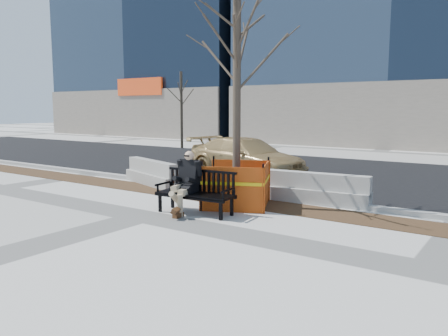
{
  "coord_description": "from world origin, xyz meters",
  "views": [
    {
      "loc": [
        7.18,
        -7.11,
        2.44
      ],
      "look_at": [
        1.24,
        1.47,
        1.04
      ],
      "focal_mm": 35.81,
      "sensor_mm": 36.0,
      "label": 1
    }
  ],
  "objects_px": {
    "bench": "(195,214)",
    "jersey_barrier_right": "(315,203)",
    "sedan": "(246,176)",
    "jersey_barrier_left": "(152,185)",
    "tree_fence": "(236,206)",
    "seated_man": "(187,212)"
  },
  "relations": [
    {
      "from": "sedan",
      "to": "jersey_barrier_right",
      "type": "xyz_separation_m",
      "value": [
        3.87,
        -2.89,
        0.0
      ]
    },
    {
      "from": "jersey_barrier_left",
      "to": "jersey_barrier_right",
      "type": "xyz_separation_m",
      "value": [
        5.44,
        0.34,
        0.0
      ]
    },
    {
      "from": "jersey_barrier_left",
      "to": "bench",
      "type": "bearing_deg",
      "value": -13.96
    },
    {
      "from": "seated_man",
      "to": "tree_fence",
      "type": "relative_size",
      "value": 0.25
    },
    {
      "from": "sedan",
      "to": "jersey_barrier_left",
      "type": "bearing_deg",
      "value": 164.65
    },
    {
      "from": "bench",
      "to": "jersey_barrier_right",
      "type": "bearing_deg",
      "value": 51.03
    },
    {
      "from": "bench",
      "to": "tree_fence",
      "type": "relative_size",
      "value": 0.33
    },
    {
      "from": "bench",
      "to": "seated_man",
      "type": "bearing_deg",
      "value": 168.54
    },
    {
      "from": "bench",
      "to": "sedan",
      "type": "bearing_deg",
      "value": 105.31
    },
    {
      "from": "tree_fence",
      "to": "jersey_barrier_right",
      "type": "height_order",
      "value": "tree_fence"
    },
    {
      "from": "seated_man",
      "to": "tree_fence",
      "type": "xyz_separation_m",
      "value": [
        0.58,
        1.24,
        0.0
      ]
    },
    {
      "from": "tree_fence",
      "to": "jersey_barrier_left",
      "type": "bearing_deg",
      "value": 164.6
    },
    {
      "from": "jersey_barrier_right",
      "to": "seated_man",
      "type": "bearing_deg",
      "value": -133.14
    },
    {
      "from": "bench",
      "to": "tree_fence",
      "type": "height_order",
      "value": "tree_fence"
    },
    {
      "from": "tree_fence",
      "to": "jersey_barrier_right",
      "type": "distance_m",
      "value": 2.07
    },
    {
      "from": "tree_fence",
      "to": "bench",
      "type": "bearing_deg",
      "value": -104.0
    },
    {
      "from": "bench",
      "to": "tree_fence",
      "type": "xyz_separation_m",
      "value": [
        0.32,
        1.27,
        0.0
      ]
    },
    {
      "from": "bench",
      "to": "jersey_barrier_left",
      "type": "relative_size",
      "value": 0.69
    },
    {
      "from": "seated_man",
      "to": "sedan",
      "type": "bearing_deg",
      "value": 103.02
    },
    {
      "from": "tree_fence",
      "to": "jersey_barrier_right",
      "type": "xyz_separation_m",
      "value": [
        1.5,
        1.42,
        0.0
      ]
    },
    {
      "from": "jersey_barrier_left",
      "to": "sedan",
      "type": "bearing_deg",
      "value": 83.09
    },
    {
      "from": "bench",
      "to": "jersey_barrier_right",
      "type": "xyz_separation_m",
      "value": [
        1.82,
        2.69,
        0.0
      ]
    }
  ]
}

